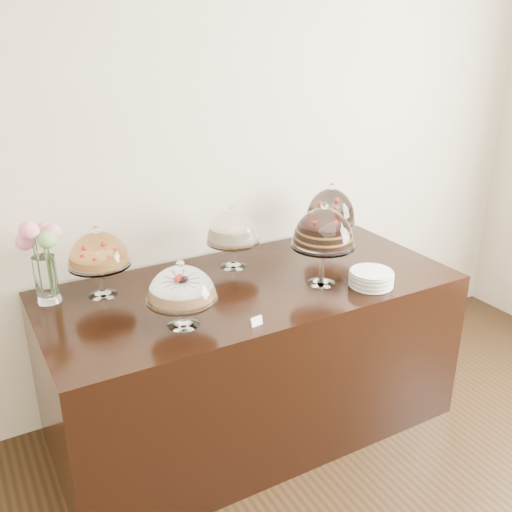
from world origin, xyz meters
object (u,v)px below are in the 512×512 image
cake_stand_sugar_sponge (181,287)px  cake_stand_choco_layer (323,231)px  cake_stand_dark_choco (331,208)px  flower_vase (42,256)px  cake_stand_cheesecake (233,230)px  cake_stand_fruit_tart (98,252)px  plate_stack (371,278)px  display_counter (252,357)px

cake_stand_sugar_sponge → cake_stand_choco_layer: (0.82, 0.07, 0.11)m
cake_stand_choco_layer → cake_stand_dark_choco: size_ratio=1.11×
cake_stand_choco_layer → flower_vase: 1.40m
cake_stand_sugar_sponge → cake_stand_choco_layer: cake_stand_choco_layer is taller
cake_stand_sugar_sponge → cake_stand_cheesecake: (0.51, 0.50, 0.03)m
cake_stand_fruit_tart → cake_stand_dark_choco: bearing=-0.6°
cake_stand_choco_layer → cake_stand_cheesecake: cake_stand_choco_layer is taller
cake_stand_choco_layer → flower_vase: (-1.31, 0.49, -0.05)m
cake_stand_cheesecake → flower_vase: (-1.01, 0.06, 0.02)m
cake_stand_sugar_sponge → cake_stand_cheesecake: cake_stand_cheesecake is taller
cake_stand_cheesecake → plate_stack: cake_stand_cheesecake is taller
cake_stand_sugar_sponge → cake_stand_cheesecake: size_ratio=0.90×
cake_stand_sugar_sponge → cake_stand_dark_choco: (1.17, 0.48, 0.06)m
plate_stack → cake_stand_dark_choco: bearing=75.9°
cake_stand_dark_choco → plate_stack: (-0.14, -0.57, -0.21)m
plate_stack → cake_stand_choco_layer: bearing=142.7°
display_counter → flower_vase: bearing=161.7°
cake_stand_choco_layer → cake_stand_dark_choco: 0.54m
cake_stand_sugar_sponge → cake_stand_fruit_tart: size_ratio=0.87×
cake_stand_fruit_tart → cake_stand_cheesecake: bearing=0.3°
cake_stand_choco_layer → cake_stand_dark_choco: cake_stand_choco_layer is taller
cake_stand_choco_layer → flower_vase: bearing=159.5°
cake_stand_choco_layer → plate_stack: (0.21, -0.16, -0.25)m
cake_stand_fruit_tart → cake_stand_choco_layer: bearing=-22.0°
cake_stand_choco_layer → cake_stand_fruit_tart: cake_stand_choco_layer is taller
cake_stand_dark_choco → cake_stand_fruit_tart: size_ratio=1.09×
cake_stand_sugar_sponge → plate_stack: size_ratio=1.43×
cake_stand_dark_choco → cake_stand_fruit_tart: cake_stand_dark_choco is taller
display_counter → cake_stand_sugar_sponge: cake_stand_sugar_sponge is taller
cake_stand_choco_layer → flower_vase: size_ratio=1.02×
cake_stand_fruit_tart → flower_vase: 0.26m
flower_vase → cake_stand_fruit_tart: bearing=-13.8°
cake_stand_choco_layer → cake_stand_sugar_sponge: bearing=-175.3°
cake_stand_sugar_sponge → plate_stack: (1.03, -0.09, -0.15)m
cake_stand_sugar_sponge → cake_stand_dark_choco: size_ratio=0.80×
flower_vase → plate_stack: bearing=-23.1°
cake_stand_sugar_sponge → flower_vase: size_ratio=0.73×
display_counter → cake_stand_cheesecake: cake_stand_cheesecake is taller
cake_stand_dark_choco → cake_stand_sugar_sponge: bearing=-157.7°
cake_stand_dark_choco → cake_stand_fruit_tart: 1.41m
cake_stand_cheesecake → flower_vase: bearing=176.7°
cake_stand_dark_choco → plate_stack: cake_stand_dark_choco is taller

